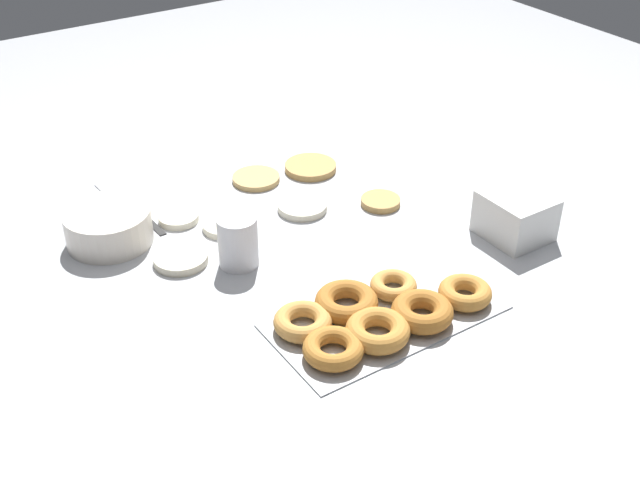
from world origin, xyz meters
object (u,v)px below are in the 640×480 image
object	(u,v)px
pancake_5	(256,179)
pancake_2	(311,167)
paper_cup	(238,241)
donut_tray	(379,314)
container_stack	(515,216)
pancake_3	(179,218)
pancake_1	(302,207)
batter_bowl	(109,227)
spatula	(125,197)
pancake_4	(381,202)
pancake_0	(226,225)
pancake_6	(181,258)

from	to	relation	value
pancake_5	pancake_2	bearing A→B (deg)	-10.26
paper_cup	donut_tray	bearing A→B (deg)	-68.66
pancake_5	container_stack	bearing A→B (deg)	-56.31
pancake_3	paper_cup	bearing A→B (deg)	-81.58
pancake_1	batter_bowl	distance (m)	0.40
pancake_5	spatula	distance (m)	0.29
pancake_4	spatula	xyz separation A→B (m)	(-0.44, 0.32, -0.00)
paper_cup	pancake_0	bearing A→B (deg)	73.65
pancake_6	pancake_4	bearing A→B (deg)	-4.73
pancake_5	pancake_6	xyz separation A→B (m)	(-0.28, -0.20, 0.00)
pancake_0	pancake_2	distance (m)	0.30
pancake_5	container_stack	distance (m)	0.57
pancake_1	container_stack	xyz separation A→B (m)	(0.30, -0.31, 0.04)
donut_tray	container_stack	world-z (taller)	container_stack
pancake_6	pancake_3	bearing A→B (deg)	66.62
pancake_1	paper_cup	world-z (taller)	paper_cup
pancake_6	batter_bowl	xyz separation A→B (m)	(-0.08, 0.14, 0.03)
pancake_4	paper_cup	bearing A→B (deg)	-175.47
spatula	pancake_6	bearing A→B (deg)	176.90
pancake_1	spatula	distance (m)	0.39
pancake_6	pancake_5	bearing A→B (deg)	35.68
pancake_5	batter_bowl	xyz separation A→B (m)	(-0.36, -0.06, 0.03)
pancake_0	donut_tray	bearing A→B (deg)	-79.58
pancake_0	pancake_5	distance (m)	0.20
pancake_1	pancake_2	bearing A→B (deg)	51.64
pancake_5	container_stack	xyz separation A→B (m)	(0.32, -0.48, 0.04)
paper_cup	pancake_2	bearing A→B (deg)	37.27
pancake_0	paper_cup	world-z (taller)	paper_cup
pancake_1	pancake_5	xyz separation A→B (m)	(-0.02, 0.16, -0.00)
paper_cup	spatula	distance (m)	0.36
pancake_6	donut_tray	xyz separation A→B (m)	(0.20, -0.35, 0.01)
pancake_6	batter_bowl	distance (m)	0.17
pancake_0	pancake_3	world-z (taller)	same
pancake_0	pancake_1	xyz separation A→B (m)	(0.17, -0.02, 0.00)
pancake_1	pancake_3	xyz separation A→B (m)	(-0.24, 0.10, -0.00)
pancake_3	spatula	bearing A→B (deg)	111.64
pancake_1	donut_tray	distance (m)	0.40
pancake_3	spatula	world-z (taller)	pancake_3
donut_tray	pancake_2	bearing A→B (deg)	68.99
pancake_1	pancake_4	size ratio (longest dim) A/B	1.24
pancake_6	batter_bowl	bearing A→B (deg)	120.97
pancake_3	donut_tray	xyz separation A→B (m)	(0.14, -0.49, 0.01)
pancake_3	pancake_5	distance (m)	0.22
donut_tray	spatula	bearing A→B (deg)	107.46
spatula	pancake_3	bearing A→B (deg)	-161.10
pancake_2	pancake_1	bearing A→B (deg)	-128.36
pancake_0	pancake_3	size ratio (longest dim) A/B	1.14
pancake_2	pancake_4	bearing A→B (deg)	-79.24
pancake_2	batter_bowl	size ratio (longest dim) A/B	0.70
batter_bowl	pancake_0	bearing A→B (deg)	-21.16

